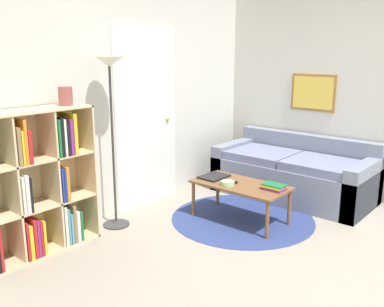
{
  "coord_description": "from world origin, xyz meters",
  "views": [
    {
      "loc": [
        -3.1,
        -1.12,
        1.77
      ],
      "look_at": [
        -0.21,
        1.33,
        0.85
      ],
      "focal_mm": 40.0,
      "sensor_mm": 36.0,
      "label": 1
    }
  ],
  "objects_px": {
    "bowl": "(228,183)",
    "vase_on_shelf": "(65,96)",
    "couch": "(295,174)",
    "coffee_table": "(240,187)",
    "bookshelf": "(28,189)",
    "floor_lamp": "(110,88)",
    "laptop": "(214,177)"
  },
  "relations": [
    {
      "from": "couch",
      "to": "laptop",
      "type": "relative_size",
      "value": 5.85
    },
    {
      "from": "coffee_table",
      "to": "laptop",
      "type": "xyz_separation_m",
      "value": [
        0.0,
        0.35,
        0.05
      ]
    },
    {
      "from": "bowl",
      "to": "floor_lamp",
      "type": "bearing_deg",
      "value": 134.16
    },
    {
      "from": "laptop",
      "to": "bowl",
      "type": "height_order",
      "value": "bowl"
    },
    {
      "from": "couch",
      "to": "coffee_table",
      "type": "xyz_separation_m",
      "value": [
        -1.11,
        0.07,
        0.09
      ]
    },
    {
      "from": "couch",
      "to": "bowl",
      "type": "xyz_separation_m",
      "value": [
        -1.24,
        0.14,
        0.15
      ]
    },
    {
      "from": "coffee_table",
      "to": "bookshelf",
      "type": "bearing_deg",
      "value": 151.79
    },
    {
      "from": "couch",
      "to": "bowl",
      "type": "bearing_deg",
      "value": 173.67
    },
    {
      "from": "couch",
      "to": "bowl",
      "type": "height_order",
      "value": "couch"
    },
    {
      "from": "bowl",
      "to": "vase_on_shelf",
      "type": "relative_size",
      "value": 0.85
    },
    {
      "from": "laptop",
      "to": "vase_on_shelf",
      "type": "xyz_separation_m",
      "value": [
        -1.39,
        0.63,
        0.95
      ]
    },
    {
      "from": "floor_lamp",
      "to": "couch",
      "type": "xyz_separation_m",
      "value": [
        2.05,
        -0.97,
        -1.14
      ]
    },
    {
      "from": "bowl",
      "to": "vase_on_shelf",
      "type": "bearing_deg",
      "value": 144.29
    },
    {
      "from": "bookshelf",
      "to": "bowl",
      "type": "xyz_separation_m",
      "value": [
        1.69,
        -0.91,
        -0.18
      ]
    },
    {
      "from": "laptop",
      "to": "vase_on_shelf",
      "type": "height_order",
      "value": "vase_on_shelf"
    },
    {
      "from": "bowl",
      "to": "bookshelf",
      "type": "bearing_deg",
      "value": 151.82
    },
    {
      "from": "bookshelf",
      "to": "vase_on_shelf",
      "type": "height_order",
      "value": "vase_on_shelf"
    },
    {
      "from": "coffee_table",
      "to": "laptop",
      "type": "height_order",
      "value": "laptop"
    },
    {
      "from": "bookshelf",
      "to": "coffee_table",
      "type": "relative_size",
      "value": 1.28
    },
    {
      "from": "bookshelf",
      "to": "bowl",
      "type": "height_order",
      "value": "bookshelf"
    },
    {
      "from": "floor_lamp",
      "to": "laptop",
      "type": "xyz_separation_m",
      "value": [
        0.94,
        -0.55,
        -1.0
      ]
    },
    {
      "from": "bowl",
      "to": "vase_on_shelf",
      "type": "xyz_separation_m",
      "value": [
        -1.26,
        0.9,
        0.94
      ]
    },
    {
      "from": "bowl",
      "to": "coffee_table",
      "type": "bearing_deg",
      "value": -28.59
    },
    {
      "from": "coffee_table",
      "to": "vase_on_shelf",
      "type": "relative_size",
      "value": 5.93
    },
    {
      "from": "bookshelf",
      "to": "couch",
      "type": "relative_size",
      "value": 0.69
    },
    {
      "from": "floor_lamp",
      "to": "bowl",
      "type": "height_order",
      "value": "floor_lamp"
    },
    {
      "from": "bookshelf",
      "to": "laptop",
      "type": "relative_size",
      "value": 4.02
    },
    {
      "from": "bookshelf",
      "to": "couch",
      "type": "distance_m",
      "value": 3.14
    },
    {
      "from": "bookshelf",
      "to": "bowl",
      "type": "relative_size",
      "value": 8.99
    },
    {
      "from": "bowl",
      "to": "vase_on_shelf",
      "type": "distance_m",
      "value": 1.81
    },
    {
      "from": "bookshelf",
      "to": "floor_lamp",
      "type": "bearing_deg",
      "value": -4.98
    },
    {
      "from": "floor_lamp",
      "to": "coffee_table",
      "type": "xyz_separation_m",
      "value": [
        0.94,
        -0.9,
        -1.05
      ]
    }
  ]
}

